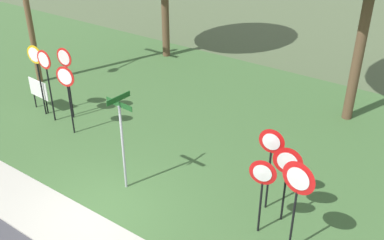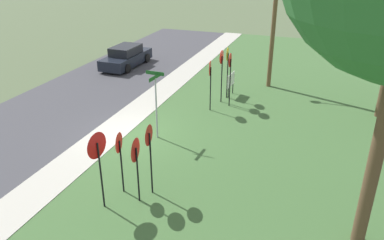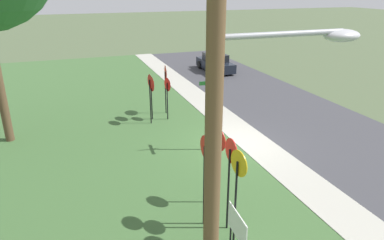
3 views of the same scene
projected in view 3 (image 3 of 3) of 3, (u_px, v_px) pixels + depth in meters
ground_plane at (235, 144)px, 15.30m from camera, size 160.00×160.00×0.00m
road_asphalt at (326, 129)px, 16.82m from camera, size 44.00×6.40×0.01m
sidewalk_strip at (251, 141)px, 15.55m from camera, size 44.00×1.60×0.06m
grass_median at (93, 166)px, 13.39m from camera, size 44.00×12.00×0.04m
stop_sign_near_left at (238, 179)px, 8.63m from camera, size 0.67×0.12×2.73m
stop_sign_near_right at (205, 162)px, 9.43m from camera, size 0.68×0.11×2.74m
stop_sign_far_left at (230, 165)px, 9.26m from camera, size 0.68×0.09×2.74m
stop_sign_far_center at (218, 150)px, 10.49m from camera, size 0.70×0.16×2.51m
yield_sign_near_left at (168, 89)px, 17.45m from camera, size 0.67×0.16×2.16m
yield_sign_near_right at (152, 88)px, 17.45m from camera, size 0.76×0.13×2.24m
yield_sign_far_left at (166, 78)px, 18.20m from camera, size 0.82×0.14×2.58m
yield_sign_far_right at (150, 87)px, 16.84m from camera, size 0.69×0.12×2.47m
street_name_post at (209, 110)px, 14.06m from camera, size 0.96×0.82×2.94m
utility_pole at (224, 141)px, 4.92m from camera, size 2.10×2.34×8.05m
notice_board at (237, 228)px, 8.66m from camera, size 1.10×0.11×1.25m
parked_sedan_distant at (215, 63)px, 28.03m from camera, size 4.15×1.91×1.39m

